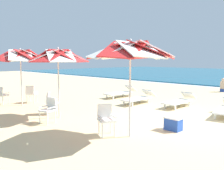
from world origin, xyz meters
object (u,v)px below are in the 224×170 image
sun_lounger_2 (139,98)px  plastic_chair_2 (51,102)px  beach_umbrella_1 (58,57)px  cooler_box (173,124)px  beachgoer_seated (224,87)px  sun_lounger_3 (121,92)px  plastic_chair_1 (49,108)px  plastic_chair_0 (106,118)px  plastic_chair_3 (31,93)px  plastic_chair_4 (1,94)px  beach_umbrella_2 (20,56)px  beach_umbrella_0 (130,51)px  sun_lounger_1 (180,101)px

sun_lounger_2 → plastic_chair_2: bearing=-101.9°
beach_umbrella_1 → cooler_box: (3.79, 1.63, -2.04)m
plastic_chair_2 → beachgoer_seated: beachgoer_seated is taller
cooler_box → plastic_chair_2: bearing=-161.3°
sun_lounger_3 → cooler_box: (5.59, -3.51, -0.08)m
plastic_chair_1 → sun_lounger_2: 5.02m
plastic_chair_0 → sun_lounger_2: 5.16m
plastic_chair_3 → plastic_chair_4: 1.33m
plastic_chair_0 → plastic_chair_3: size_ratio=1.00×
plastic_chair_2 → plastic_chair_3: same height
plastic_chair_2 → beach_umbrella_2: beach_umbrella_2 is taller
beach_umbrella_2 → sun_lounger_2: 5.92m
plastic_chair_1 → cooler_box: plastic_chair_1 is taller
beach_umbrella_0 → sun_lounger_2: bearing=126.9°
plastic_chair_4 → beachgoer_seated: (5.46, 12.38, -0.20)m
sun_lounger_2 → sun_lounger_1: bearing=20.8°
beach_umbrella_1 → beach_umbrella_2: (-3.32, 0.04, 0.05)m
plastic_chair_3 → plastic_chair_1: bearing=-17.7°
plastic_chair_4 → plastic_chair_0: bearing=3.9°
plastic_chair_1 → plastic_chair_3: size_ratio=1.00×
beach_umbrella_2 → sun_lounger_3: (1.52, 5.10, -2.01)m
plastic_chair_1 → sun_lounger_3: bearing=110.8°
beach_umbrella_1 → plastic_chair_2: beach_umbrella_1 is taller
plastic_chair_3 → cooler_box: 7.49m
beach_umbrella_0 → sun_lounger_2: size_ratio=1.24×
beach_umbrella_0 → plastic_chair_4: bearing=-173.7°
sun_lounger_1 → beachgoer_seated: bearing=95.6°
plastic_chair_2 → sun_lounger_2: size_ratio=0.40×
cooler_box → beachgoer_seated: (-2.46, 10.16, 0.09)m
sun_lounger_1 → beach_umbrella_2: bearing=-136.6°
beachgoer_seated → sun_lounger_2: bearing=-98.9°
beach_umbrella_2 → sun_lounger_2: (3.50, 4.33, -2.01)m
sun_lounger_3 → sun_lounger_1: bearing=-1.2°
plastic_chair_1 → beach_umbrella_2: bearing=169.6°
sun_lounger_1 → sun_lounger_2: (-1.82, -0.69, 0.00)m
plastic_chair_4 → beachgoer_seated: bearing=66.2°
cooler_box → sun_lounger_2: bearing=142.9°
plastic_chair_0 → cooler_box: plastic_chair_0 is taller
plastic_chair_0 → beach_umbrella_2: beach_umbrella_2 is taller
plastic_chair_3 → beachgoer_seated: bearing=66.0°
cooler_box → beachgoer_seated: 10.45m
plastic_chair_3 → sun_lounger_3: 4.86m
plastic_chair_3 → cooler_box: plastic_chair_3 is taller
plastic_chair_4 → sun_lounger_1: bearing=42.7°
sun_lounger_1 → beachgoer_seated: (-0.66, 6.73, 0.01)m
beach_umbrella_0 → plastic_chair_2: bearing=-178.3°
plastic_chair_0 → beachgoer_seated: (-1.36, 11.92, -0.20)m
plastic_chair_2 → sun_lounger_3: (-1.07, 5.04, -0.22)m
plastic_chair_1 → sun_lounger_2: plastic_chair_1 is taller
sun_lounger_2 → beachgoer_seated: bearing=81.1°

